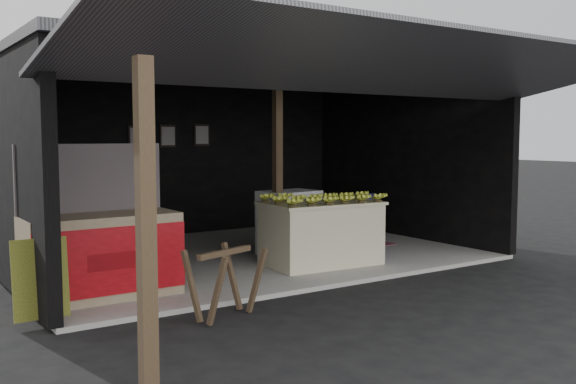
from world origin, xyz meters
TOP-DOWN VIEW (x-y plane):
  - ground at (0.00, 0.00)m, footprint 80.00×80.00m
  - concrete_slab at (0.00, 2.50)m, footprint 7.00×5.00m
  - shophouse at (0.00, 2.82)m, footprint 7.40×7.29m
  - banana_table at (0.54, 1.10)m, footprint 1.73×1.13m
  - banana_pile at (0.54, 1.10)m, footprint 1.60×1.03m
  - white_crate at (0.61, 2.04)m, footprint 0.96×0.70m
  - neighbor_stall at (-2.73, 0.99)m, footprint 1.74×0.80m
  - green_signboard at (-3.53, 0.45)m, footprint 0.55×0.13m
  - sawhorse at (-1.86, -0.42)m, footprint 0.83×0.82m
  - water_barrel at (1.55, 1.20)m, footprint 0.30×0.30m
  - plastic_chair at (2.35, 2.20)m, footprint 0.53×0.53m
  - magenta_rug at (1.86, 2.15)m, footprint 1.63×1.21m
  - picture_frames at (-0.17, 4.89)m, footprint 1.62×0.04m

SIDE VIEW (x-z plane):
  - ground at x=0.00m, z-range 0.00..0.00m
  - concrete_slab at x=0.00m, z-range 0.00..0.06m
  - magenta_rug at x=1.86m, z-range 0.06..0.07m
  - water_barrel at x=1.55m, z-range 0.06..0.50m
  - sawhorse at x=-1.86m, z-range 0.10..0.84m
  - green_signboard at x=-3.53m, z-range 0.06..0.89m
  - banana_table at x=0.54m, z-range 0.06..0.98m
  - plastic_chair at x=2.35m, z-range 0.13..0.99m
  - white_crate at x=0.61m, z-range 0.06..1.07m
  - neighbor_stall at x=-2.73m, z-range -0.30..1.48m
  - banana_pile at x=0.54m, z-range 0.98..1.16m
  - picture_frames at x=-0.17m, z-range 1.70..2.16m
  - shophouse at x=0.00m, z-range 0.59..3.61m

